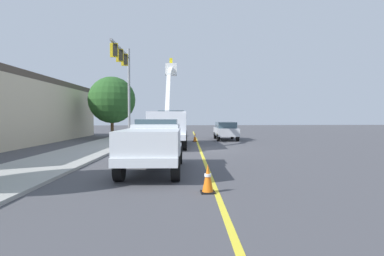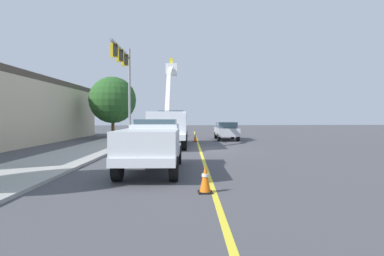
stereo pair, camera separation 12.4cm
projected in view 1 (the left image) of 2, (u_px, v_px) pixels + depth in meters
name	position (u px, v px, depth m)	size (l,w,h in m)	color
ground	(200.00, 149.00, 19.98)	(120.00, 120.00, 0.00)	#47474C
sidewalk_far_side	(92.00, 149.00, 19.87)	(60.00, 3.60, 0.12)	#9E9E99
lane_centre_stripe	(200.00, 149.00, 19.98)	(50.00, 0.16, 0.01)	yellow
utility_bucket_truck	(170.00, 124.00, 22.46)	(8.35, 3.04, 6.90)	white
service_pickup_truck	(154.00, 143.00, 11.86)	(5.73, 2.48, 2.06)	silver
passing_minivan	(226.00, 130.00, 28.49)	(4.91, 2.21, 1.69)	silver
traffic_cone_leading	(208.00, 179.00, 8.53)	(0.40, 0.40, 0.82)	black
traffic_cone_mid_front	(195.00, 137.00, 26.25)	(0.40, 0.40, 0.81)	black
traffic_signal_mast	(124.00, 73.00, 25.17)	(6.46, 0.81, 8.33)	gray
street_tree_right	(112.00, 100.00, 30.82)	(4.77, 4.77, 6.31)	brown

